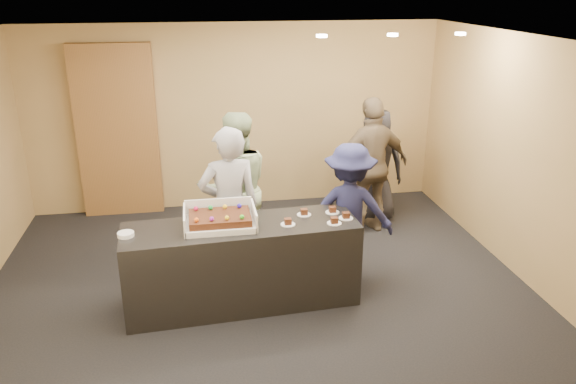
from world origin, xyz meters
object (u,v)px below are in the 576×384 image
at_px(person_server_grey, 229,208).
at_px(person_navy_man, 349,210).
at_px(cake_box, 220,221).
at_px(person_dark_suit, 375,166).
at_px(plate_stack, 126,234).
at_px(storage_cabinet, 117,132).
at_px(sheet_cake, 220,218).
at_px(serving_counter, 242,264).
at_px(person_brown_extra, 372,166).
at_px(person_sage_man, 235,189).

bearing_deg(person_server_grey, person_navy_man, 172.55).
height_order(cake_box, person_dark_suit, person_dark_suit).
distance_m(plate_stack, person_dark_suit, 3.76).
distance_m(storage_cabinet, sheet_cake, 3.08).
bearing_deg(person_navy_man, person_server_grey, 15.90).
bearing_deg(sheet_cake, person_dark_suit, 40.29).
bearing_deg(storage_cabinet, cake_box, -65.23).
distance_m(serving_counter, person_dark_suit, 2.84).
bearing_deg(person_brown_extra, plate_stack, 14.58).
distance_m(serving_counter, person_brown_extra, 2.49).
bearing_deg(person_navy_man, sheet_cake, 32.78).
bearing_deg(person_navy_man, person_brown_extra, -103.45).
bearing_deg(serving_counter, cake_box, 169.24).
relative_size(sheet_cake, person_server_grey, 0.34).
height_order(plate_stack, person_brown_extra, person_brown_extra).
xyz_separation_m(serving_counter, person_navy_man, (1.27, 0.46, 0.33)).
relative_size(serving_counter, person_dark_suit, 1.48).
distance_m(person_navy_man, person_brown_extra, 1.27).
height_order(serving_counter, person_brown_extra, person_brown_extra).
bearing_deg(plate_stack, person_dark_suit, 32.13).
xyz_separation_m(cake_box, person_server_grey, (0.13, 0.42, -0.04)).
height_order(sheet_cake, person_dark_suit, person_dark_suit).
distance_m(cake_box, person_brown_extra, 2.60).
bearing_deg(storage_cabinet, sheet_cake, -65.45).
bearing_deg(person_server_grey, cake_box, 65.67).
height_order(person_server_grey, person_navy_man, person_server_grey).
height_order(sheet_cake, person_brown_extra, person_brown_extra).
bearing_deg(plate_stack, person_server_grey, 26.85).
relative_size(storage_cabinet, sheet_cake, 4.01).
xyz_separation_m(plate_stack, person_server_grey, (1.04, 0.53, -0.01)).
relative_size(storage_cabinet, person_brown_extra, 1.33).
xyz_separation_m(cake_box, sheet_cake, (-0.00, -0.03, 0.05)).
xyz_separation_m(person_server_grey, person_brown_extra, (1.97, 1.11, 0.01)).
distance_m(person_server_grey, person_brown_extra, 2.26).
xyz_separation_m(sheet_cake, person_navy_man, (1.48, 0.46, -0.21)).
bearing_deg(person_brown_extra, person_navy_man, 46.94).
xyz_separation_m(plate_stack, person_navy_man, (2.40, 0.54, -0.14)).
xyz_separation_m(person_brown_extra, person_dark_suit, (0.17, 0.36, -0.12)).
xyz_separation_m(serving_counter, plate_stack, (-1.13, -0.08, 0.47)).
bearing_deg(person_dark_suit, person_navy_man, 71.16).
bearing_deg(plate_stack, sheet_cake, 4.89).
xyz_separation_m(sheet_cake, person_server_grey, (0.13, 0.45, -0.09)).
relative_size(storage_cabinet, person_navy_man, 1.56).
height_order(storage_cabinet, person_sage_man, storage_cabinet).
bearing_deg(person_dark_suit, person_sage_man, 33.55).
xyz_separation_m(person_server_grey, person_sage_man, (0.11, 0.56, 0.01)).
distance_m(sheet_cake, person_navy_man, 1.56).
bearing_deg(person_navy_man, cake_box, 31.84).
xyz_separation_m(storage_cabinet, person_brown_extra, (3.37, -1.23, -0.30)).
height_order(serving_counter, person_navy_man, person_navy_man).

